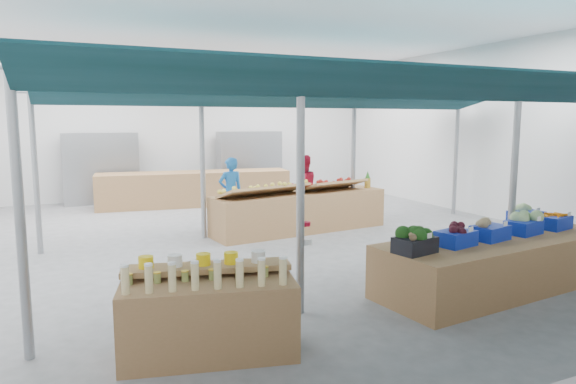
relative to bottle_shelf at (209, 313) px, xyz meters
name	(u,v)px	position (x,y,z in m)	size (l,w,h in m)	color
floor	(259,238)	(2.33, 4.62, -0.42)	(13.00, 13.00, 0.00)	slate
hall	(235,108)	(2.33, 6.06, 2.22)	(13.00, 13.00, 13.00)	silver
pole_grid	(335,153)	(3.08, 2.87, 1.39)	(10.00, 4.60, 3.00)	gray
awnings	(336,96)	(3.08, 2.87, 2.36)	(9.50, 7.08, 0.30)	#0B2C30
back_shelving_left	(101,169)	(-0.17, 10.62, 0.58)	(2.00, 0.50, 2.00)	#B23F33
back_shelving_right	(250,164)	(4.33, 10.62, 0.58)	(2.00, 0.50, 2.00)	#B23F33
bottle_shelf	(209,313)	(0.00, 0.00, 0.00)	(1.86, 1.39, 1.05)	olive
veg_counter	(498,263)	(4.28, 0.31, -0.06)	(3.75, 1.25, 0.73)	olive
fruit_counter	(300,212)	(3.39, 4.90, -0.01)	(3.89, 0.93, 0.83)	olive
far_counter	(195,189)	(2.17, 9.20, 0.05)	(5.27, 1.05, 0.95)	olive
crate_stack	(530,230)	(6.78, 1.91, -0.11)	(0.52, 0.36, 0.62)	#0F28A6
vendor_left	(231,192)	(2.19, 6.00, 0.36)	(0.57, 0.37, 1.56)	#1C67B6
vendor_right	(303,188)	(3.99, 6.00, 0.36)	(0.76, 0.59, 1.56)	#B41631
crate_broccoli	(415,240)	(2.67, 0.14, 0.46)	(0.56, 0.45, 0.35)	black
crate_beets	(456,236)	(3.40, 0.22, 0.44)	(0.56, 0.45, 0.29)	#0F28A6
crate_celeriac	(490,229)	(4.07, 0.29, 0.45)	(0.56, 0.45, 0.31)	#0F28A6
crate_cabbage	(524,223)	(4.79, 0.36, 0.46)	(0.56, 0.45, 0.35)	#0F28A6
crate_carrots	(554,221)	(5.52, 0.44, 0.42)	(0.56, 0.45, 0.29)	#0F28A6
sparrow	(413,237)	(2.52, 0.00, 0.55)	(0.12, 0.09, 0.11)	brown
pole_ribbon	(306,226)	(1.43, 0.67, 0.66)	(0.12, 0.12, 0.28)	red
apple_heap_yellow	(264,188)	(2.48, 4.70, 0.58)	(2.01, 1.11, 0.27)	#997247
apple_heap_red	(333,183)	(4.18, 4.90, 0.58)	(1.62, 1.02, 0.27)	#997247
pineapple	(368,180)	(5.15, 5.01, 0.59)	(0.14, 0.14, 0.39)	#8C6019
crate_extra	(526,214)	(5.47, 0.91, 0.45)	(0.50, 0.40, 0.32)	#0F28A6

